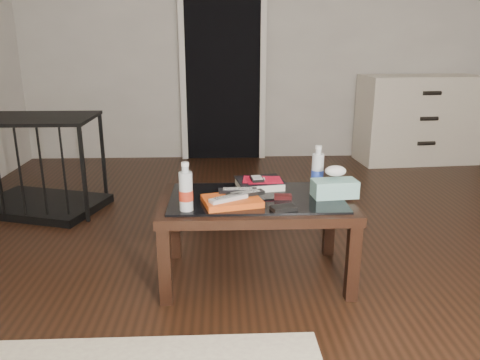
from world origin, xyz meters
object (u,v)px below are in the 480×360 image
at_px(water_bottle_left, 186,187).
at_px(tissue_box, 334,188).
at_px(pet_crate, 38,180).
at_px(textbook, 260,183).
at_px(water_bottle_right, 318,167).
at_px(dresser, 418,119).
at_px(coffee_table, 256,208).

bearing_deg(water_bottle_left, tissue_box, 12.60).
relative_size(pet_crate, tissue_box, 4.50).
distance_m(textbook, water_bottle_right, 0.33).
relative_size(dresser, water_bottle_left, 5.19).
bearing_deg(pet_crate, coffee_table, -18.75).
xyz_separation_m(pet_crate, water_bottle_right, (1.92, -0.98, 0.35)).
relative_size(coffee_table, tissue_box, 4.35).
distance_m(pet_crate, textbook, 1.89).
distance_m(pet_crate, water_bottle_right, 2.19).
bearing_deg(dresser, pet_crate, -163.40).
xyz_separation_m(coffee_table, water_bottle_left, (-0.35, -0.18, 0.18)).
bearing_deg(water_bottle_right, dresser, 56.56).
distance_m(coffee_table, pet_crate, 1.94).
relative_size(textbook, water_bottle_left, 1.05).
distance_m(coffee_table, dresser, 3.10).
bearing_deg(textbook, pet_crate, 139.05).
xyz_separation_m(water_bottle_left, water_bottle_right, (0.70, 0.33, 0.00)).
bearing_deg(water_bottle_right, coffee_table, -157.00).
height_order(coffee_table, textbook, textbook).
distance_m(textbook, water_bottle_left, 0.52).
height_order(water_bottle_left, tissue_box, water_bottle_left).
height_order(coffee_table, water_bottle_right, water_bottle_right).
relative_size(dresser, textbook, 4.94).
bearing_deg(tissue_box, pet_crate, 143.98).
xyz_separation_m(dresser, tissue_box, (-1.47, -2.48, 0.06)).
height_order(textbook, tissue_box, tissue_box).
distance_m(water_bottle_left, water_bottle_right, 0.78).
xyz_separation_m(dresser, pet_crate, (-3.45, -1.34, -0.22)).
xyz_separation_m(coffee_table, pet_crate, (-1.57, 1.13, -0.17)).
distance_m(pet_crate, tissue_box, 2.31).
distance_m(coffee_table, textbook, 0.18).
bearing_deg(coffee_table, water_bottle_left, -152.30).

